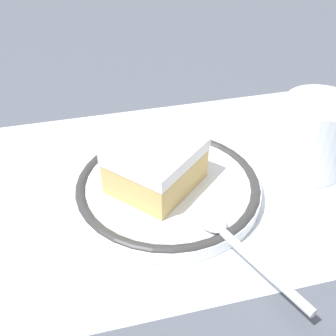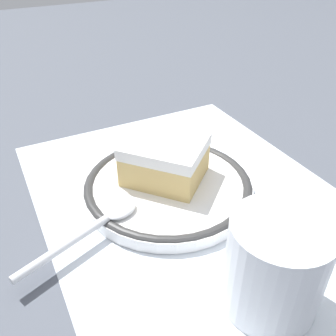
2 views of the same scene
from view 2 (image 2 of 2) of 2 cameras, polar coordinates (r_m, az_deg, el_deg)
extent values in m
plane|color=#4C515B|center=(0.42, 3.71, -4.97)|extent=(2.40, 2.40, 0.00)
cube|color=silver|center=(0.42, 3.71, -4.89)|extent=(0.41, 0.32, 0.00)
cylinder|color=white|center=(0.42, 0.00, -3.01)|extent=(0.19, 0.19, 0.01)
torus|color=#333333|center=(0.42, 0.00, -2.60)|extent=(0.19, 0.19, 0.01)
cube|color=#DBB76B|center=(0.42, -0.46, 0.57)|extent=(0.11, 0.11, 0.03)
cube|color=white|center=(0.40, -0.48, 3.37)|extent=(0.11, 0.11, 0.01)
ellipsoid|color=silver|center=(0.38, -7.35, -6.34)|extent=(0.04, 0.04, 0.01)
cylinder|color=silver|center=(0.35, -15.88, -11.64)|extent=(0.04, 0.10, 0.01)
cylinder|color=white|center=(0.30, 16.21, -14.33)|extent=(0.08, 0.08, 0.08)
cylinder|color=#B7722D|center=(0.32, 15.48, -17.28)|extent=(0.07, 0.07, 0.03)
camera|label=1|loc=(0.42, -59.82, 24.37)|focal=46.09mm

